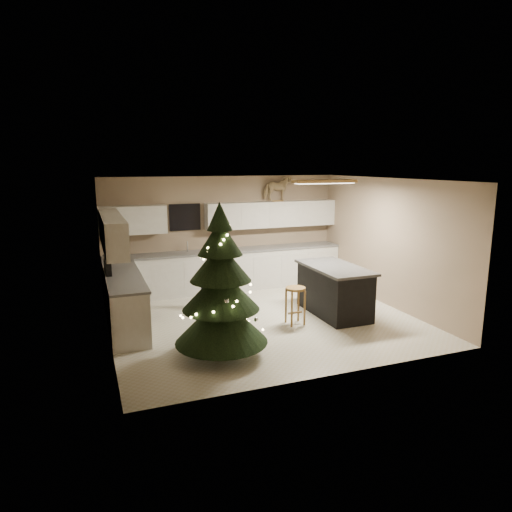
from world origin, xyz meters
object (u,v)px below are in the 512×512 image
at_px(bar_stool, 295,296).
at_px(rocking_horse, 278,188).
at_px(christmas_tree, 221,294).
at_px(toddler, 206,289).
at_px(island, 334,290).

distance_m(bar_stool, rocking_horse, 3.40).
bearing_deg(rocking_horse, christmas_tree, 140.08).
distance_m(christmas_tree, rocking_horse, 4.58).
distance_m(bar_stool, toddler, 1.96).
bearing_deg(toddler, island, -52.32).
relative_size(christmas_tree, toddler, 2.87).
distance_m(island, toddler, 2.55).
xyz_separation_m(christmas_tree, rocking_horse, (2.49, 3.61, 1.34)).
height_order(bar_stool, christmas_tree, christmas_tree).
bearing_deg(toddler, christmas_tree, -122.69).
relative_size(toddler, rocking_horse, 1.17).
xyz_separation_m(christmas_tree, toddler, (0.36, 2.31, -0.56)).
xyz_separation_m(bar_stool, christmas_tree, (-1.65, -0.84, 0.44)).
distance_m(island, bar_stool, 0.99).
bearing_deg(rocking_horse, island, 177.25).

